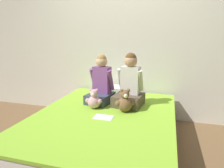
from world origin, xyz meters
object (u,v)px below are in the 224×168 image
at_px(child_on_left, 101,84).
at_px(teddy_bear_held_by_right_child, 125,102).
at_px(child_on_right, 130,86).
at_px(bed, 105,131).
at_px(sign_card, 103,117).
at_px(teddy_bear_held_by_left_child, 94,100).
at_px(pillow_at_headboard, 122,90).

bearing_deg(child_on_left, teddy_bear_held_by_right_child, -23.34).
distance_m(child_on_right, teddy_bear_held_by_right_child, 0.29).
bearing_deg(teddy_bear_held_by_right_child, child_on_right, 66.17).
height_order(bed, sign_card, sign_card).
distance_m(child_on_right, sign_card, 0.59).
bearing_deg(teddy_bear_held_by_left_child, pillow_at_headboard, 70.33).
xyz_separation_m(child_on_right, sign_card, (-0.19, -0.50, -0.25)).
relative_size(teddy_bear_held_by_left_child, pillow_at_headboard, 0.55).
xyz_separation_m(pillow_at_headboard, sign_card, (0.02, -0.95, -0.05)).
distance_m(child_on_left, teddy_bear_held_by_left_child, 0.29).
distance_m(bed, child_on_left, 0.63).
height_order(child_on_left, teddy_bear_held_by_right_child, child_on_left).
bearing_deg(teddy_bear_held_by_right_child, sign_card, -151.01).
relative_size(bed, teddy_bear_held_by_right_child, 7.30).
distance_m(teddy_bear_held_by_right_child, pillow_at_headboard, 0.75).
distance_m(child_on_right, pillow_at_headboard, 0.54).
bearing_deg(bed, sign_card, -78.17).
distance_m(pillow_at_headboard, sign_card, 0.95).
relative_size(teddy_bear_held_by_right_child, sign_card, 1.32).
distance_m(bed, teddy_bear_held_by_right_child, 0.41).
bearing_deg(sign_card, teddy_bear_held_by_right_child, 52.08).
distance_m(child_on_left, teddy_bear_held_by_right_child, 0.48).
relative_size(bed, sign_card, 9.64).
height_order(teddy_bear_held_by_right_child, pillow_at_headboard, teddy_bear_held_by_right_child).
bearing_deg(child_on_left, pillow_at_headboard, 79.79).
height_order(child_on_right, pillow_at_headboard, child_on_right).
distance_m(child_on_left, child_on_right, 0.39).
distance_m(bed, sign_card, 0.24).
bearing_deg(child_on_left, bed, -55.22).
height_order(child_on_right, teddy_bear_held_by_right_child, child_on_right).
bearing_deg(child_on_right, child_on_left, -172.08).
relative_size(bed, pillow_at_headboard, 4.43).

